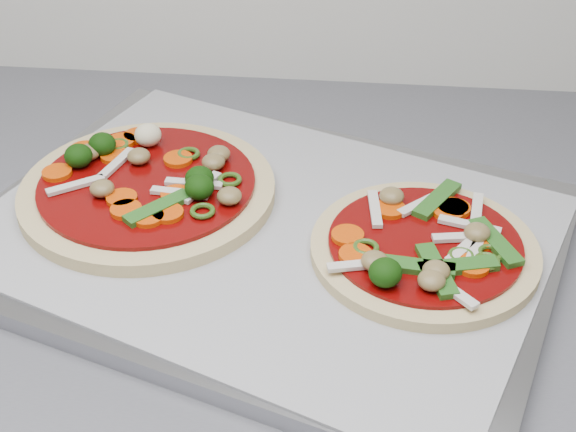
# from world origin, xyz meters

# --- Properties ---
(baking_tray) EXTENTS (0.54, 0.46, 0.01)m
(baking_tray) POSITION_xyz_m (-0.39, 1.30, 0.91)
(baking_tray) COLOR #9B9BA0
(baking_tray) RESTS_ON countertop
(parchment) EXTENTS (0.52, 0.45, 0.00)m
(parchment) POSITION_xyz_m (-0.39, 1.30, 0.92)
(parchment) COLOR gray
(parchment) RESTS_ON baking_tray
(pizza_left) EXTENTS (0.25, 0.25, 0.04)m
(pizza_left) POSITION_xyz_m (-0.50, 1.33, 0.93)
(pizza_left) COLOR #D2B982
(pizza_left) RESTS_ON parchment
(pizza_right) EXTENTS (0.24, 0.24, 0.03)m
(pizza_right) POSITION_xyz_m (-0.27, 1.27, 0.93)
(pizza_right) COLOR #D2B982
(pizza_right) RESTS_ON parchment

